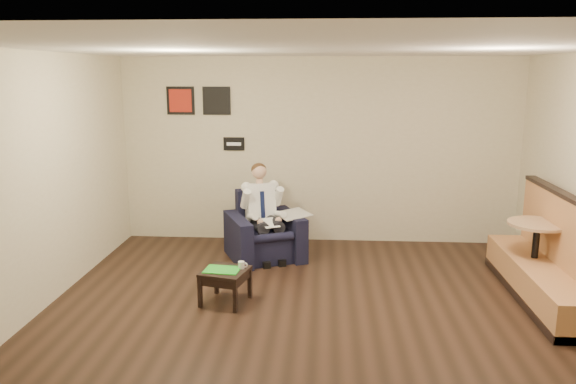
# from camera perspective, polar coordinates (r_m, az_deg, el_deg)

# --- Properties ---
(ground) EXTENTS (6.00, 6.00, 0.00)m
(ground) POSITION_cam_1_polar(r_m,az_deg,el_deg) (6.04, 2.67, -13.19)
(ground) COLOR black
(ground) RESTS_ON ground
(wall_back) EXTENTS (6.00, 0.02, 2.80)m
(wall_back) POSITION_cam_1_polar(r_m,az_deg,el_deg) (8.54, 3.19, 4.18)
(wall_back) COLOR beige
(wall_back) RESTS_ON ground
(wall_front) EXTENTS (6.00, 0.02, 2.80)m
(wall_front) POSITION_cam_1_polar(r_m,az_deg,el_deg) (2.73, 1.60, -13.58)
(wall_front) COLOR beige
(wall_front) RESTS_ON ground
(wall_left) EXTENTS (0.02, 6.00, 2.80)m
(wall_left) POSITION_cam_1_polar(r_m,az_deg,el_deg) (6.38, -25.24, 0.30)
(wall_left) COLOR beige
(wall_left) RESTS_ON ground
(ceiling) EXTENTS (6.00, 6.00, 0.02)m
(ceiling) POSITION_cam_1_polar(r_m,az_deg,el_deg) (5.46, 2.97, 14.42)
(ceiling) COLOR white
(ceiling) RESTS_ON wall_back
(seating_sign) EXTENTS (0.32, 0.02, 0.20)m
(seating_sign) POSITION_cam_1_polar(r_m,az_deg,el_deg) (8.62, -5.51, 4.89)
(seating_sign) COLOR black
(seating_sign) RESTS_ON wall_back
(art_print_left) EXTENTS (0.42, 0.03, 0.42)m
(art_print_left) POSITION_cam_1_polar(r_m,az_deg,el_deg) (8.73, -10.86, 9.11)
(art_print_left) COLOR #B52516
(art_print_left) RESTS_ON wall_back
(art_print_right) EXTENTS (0.42, 0.03, 0.42)m
(art_print_right) POSITION_cam_1_polar(r_m,az_deg,el_deg) (8.61, -7.26, 9.18)
(art_print_right) COLOR black
(art_print_right) RESTS_ON wall_back
(armchair) EXTENTS (1.25, 1.25, 0.92)m
(armchair) POSITION_cam_1_polar(r_m,az_deg,el_deg) (7.87, -2.39, -3.49)
(armchair) COLOR black
(armchair) RESTS_ON ground
(seated_man) EXTENTS (0.91, 1.07, 1.26)m
(seated_man) POSITION_cam_1_polar(r_m,az_deg,el_deg) (7.72, -2.14, -2.50)
(seated_man) COLOR white
(seated_man) RESTS_ON armchair
(lap_papers) EXTENTS (0.33, 0.36, 0.01)m
(lap_papers) POSITION_cam_1_polar(r_m,az_deg,el_deg) (7.64, -1.90, -3.15)
(lap_papers) COLOR white
(lap_papers) RESTS_ON seated_man
(newspaper) EXTENTS (0.58, 0.63, 0.01)m
(newspaper) POSITION_cam_1_polar(r_m,az_deg,el_deg) (7.86, 0.50, -2.25)
(newspaper) COLOR silver
(newspaper) RESTS_ON armchair
(side_table) EXTENTS (0.58, 0.58, 0.39)m
(side_table) POSITION_cam_1_polar(r_m,az_deg,el_deg) (6.49, -6.38, -9.49)
(side_table) COLOR black
(side_table) RESTS_ON ground
(green_folder) EXTENTS (0.42, 0.32, 0.01)m
(green_folder) POSITION_cam_1_polar(r_m,az_deg,el_deg) (6.42, -6.70, -7.85)
(green_folder) COLOR green
(green_folder) RESTS_ON side_table
(coffee_mug) EXTENTS (0.09, 0.09, 0.08)m
(coffee_mug) POSITION_cam_1_polar(r_m,az_deg,el_deg) (6.44, -4.76, -7.40)
(coffee_mug) COLOR white
(coffee_mug) RESTS_ON side_table
(smartphone) EXTENTS (0.14, 0.11, 0.01)m
(smartphone) POSITION_cam_1_polar(r_m,az_deg,el_deg) (6.53, -5.56, -7.50)
(smartphone) COLOR black
(smartphone) RESTS_ON side_table
(banquette) EXTENTS (0.56, 2.37, 1.21)m
(banquette) POSITION_cam_1_polar(r_m,az_deg,el_deg) (7.07, 24.46, -5.21)
(banquette) COLOR #B27745
(banquette) RESTS_ON ground
(cafe_table) EXTENTS (0.80, 0.80, 0.84)m
(cafe_table) POSITION_cam_1_polar(r_m,az_deg,el_deg) (7.34, 23.75, -6.03)
(cafe_table) COLOR tan
(cafe_table) RESTS_ON ground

